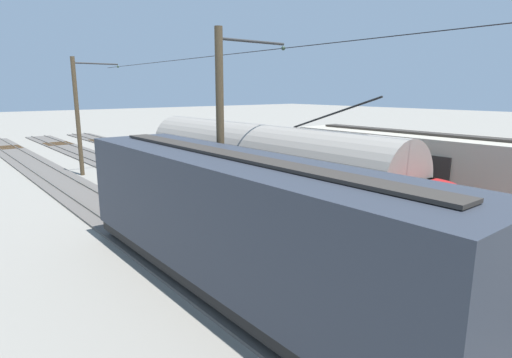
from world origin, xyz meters
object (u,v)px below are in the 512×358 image
at_px(catenary_pole_foreground, 79,115).
at_px(vintage_streetcar, 258,171).
at_px(boxcar_far_siding, 235,220).
at_px(boxcar_adjacent, 440,180).
at_px(catenary_pole_mid_near, 222,136).

bearing_deg(catenary_pole_foreground, vintage_streetcar, 100.65).
xyz_separation_m(vintage_streetcar, boxcar_far_siding, (4.77, 4.87, -0.10)).
distance_m(boxcar_adjacent, catenary_pole_mid_near, 8.95).
bearing_deg(catenary_pole_mid_near, boxcar_far_siding, 60.51).
relative_size(boxcar_adjacent, boxcar_far_siding, 0.93).
bearing_deg(boxcar_adjacent, boxcar_far_siding, -5.32).
distance_m(boxcar_far_siding, catenary_pole_foreground, 20.41).
xyz_separation_m(vintage_streetcar, boxcar_adjacent, (-4.77, 5.76, -0.10)).
relative_size(vintage_streetcar, catenary_pole_foreground, 2.21).
distance_m(vintage_streetcar, catenary_pole_mid_near, 3.76).
relative_size(vintage_streetcar, catenary_pole_mid_near, 2.21).
bearing_deg(catenary_pole_mid_near, boxcar_adjacent, 151.19).
distance_m(boxcar_far_siding, catenary_pole_mid_near, 4.28).
bearing_deg(boxcar_adjacent, catenary_pole_foreground, -70.08).
bearing_deg(boxcar_far_siding, boxcar_adjacent, 174.68).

